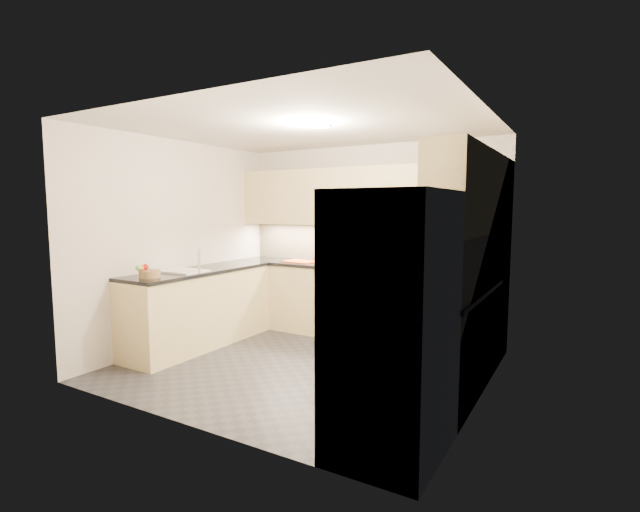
{
  "coord_description": "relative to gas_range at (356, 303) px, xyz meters",
  "views": [
    {
      "loc": [
        2.58,
        -4.05,
        1.69
      ],
      "look_at": [
        0.0,
        0.35,
        1.15
      ],
      "focal_mm": 26.0,
      "sensor_mm": 36.0,
      "label": 1
    }
  ],
  "objects": [
    {
      "name": "floor",
      "position": [
        0.0,
        -1.28,
        -0.46
      ],
      "size": [
        3.6,
        3.2,
        0.0
      ],
      "primitive_type": "cube",
      "color": "#25262B",
      "rests_on": "ground"
    },
    {
      "name": "ceiling",
      "position": [
        0.0,
        -1.28,
        2.04
      ],
      "size": [
        3.6,
        3.2,
        0.02
      ],
      "primitive_type": "cube",
      "color": "beige",
      "rests_on": "wall_back"
    },
    {
      "name": "wall_back",
      "position": [
        0.0,
        0.32,
        0.79
      ],
      "size": [
        3.6,
        0.02,
        2.5
      ],
      "primitive_type": "cube",
      "color": "beige",
      "rests_on": "floor"
    },
    {
      "name": "wall_front",
      "position": [
        0.0,
        -2.88,
        0.79
      ],
      "size": [
        3.6,
        0.02,
        2.5
      ],
      "primitive_type": "cube",
      "color": "beige",
      "rests_on": "floor"
    },
    {
      "name": "wall_left",
      "position": [
        -1.8,
        -1.28,
        0.79
      ],
      "size": [
        0.02,
        3.2,
        2.5
      ],
      "primitive_type": "cube",
      "color": "beige",
      "rests_on": "floor"
    },
    {
      "name": "wall_right",
      "position": [
        1.8,
        -1.28,
        0.79
      ],
      "size": [
        0.02,
        3.2,
        2.5
      ],
      "primitive_type": "cube",
      "color": "beige",
      "rests_on": "floor"
    },
    {
      "name": "base_cab_back_left",
      "position": [
        -1.09,
        0.02,
        -0.01
      ],
      "size": [
        1.42,
        0.6,
        0.9
      ],
      "primitive_type": "cube",
      "color": "#D7BF81",
      "rests_on": "floor"
    },
    {
      "name": "base_cab_back_right",
      "position": [
        1.09,
        0.02,
        -0.01
      ],
      "size": [
        1.42,
        0.6,
        0.9
      ],
      "primitive_type": "cube",
      "color": "#D7BF81",
      "rests_on": "floor"
    },
    {
      "name": "base_cab_right",
      "position": [
        1.5,
        -1.12,
        -0.01
      ],
      "size": [
        0.6,
        1.7,
        0.9
      ],
      "primitive_type": "cube",
      "color": "#D7BF81",
      "rests_on": "floor"
    },
    {
      "name": "base_cab_peninsula",
      "position": [
        -1.5,
        -1.28,
        -0.01
      ],
      "size": [
        0.6,
        2.0,
        0.9
      ],
      "primitive_type": "cube",
      "color": "#D7BF81",
      "rests_on": "floor"
    },
    {
      "name": "countertop_back_left",
      "position": [
        -1.09,
        0.02,
        0.47
      ],
      "size": [
        1.42,
        0.63,
        0.04
      ],
      "primitive_type": "cube",
      "color": "black",
      "rests_on": "base_cab_back_left"
    },
    {
      "name": "countertop_back_right",
      "position": [
        1.09,
        0.02,
        0.47
      ],
      "size": [
        1.42,
        0.63,
        0.04
      ],
      "primitive_type": "cube",
      "color": "black",
      "rests_on": "base_cab_back_right"
    },
    {
      "name": "countertop_right",
      "position": [
        1.5,
        -1.12,
        0.47
      ],
      "size": [
        0.63,
        1.7,
        0.04
      ],
      "primitive_type": "cube",
      "color": "black",
      "rests_on": "base_cab_right"
    },
    {
      "name": "countertop_peninsula",
      "position": [
        -1.5,
        -1.28,
        0.47
      ],
      "size": [
        0.63,
        2.0,
        0.04
      ],
      "primitive_type": "cube",
      "color": "black",
      "rests_on": "base_cab_peninsula"
    },
    {
      "name": "upper_cab_back",
      "position": [
        0.0,
        0.15,
        1.37
      ],
      "size": [
        3.6,
        0.35,
        0.75
      ],
      "primitive_type": "cube",
      "color": "#D7BF81",
      "rests_on": "wall_back"
    },
    {
      "name": "upper_cab_right",
      "position": [
        1.62,
        -1.0,
        1.37
      ],
      "size": [
        0.35,
        1.95,
        0.75
      ],
      "primitive_type": "cube",
      "color": "#D7BF81",
      "rests_on": "wall_right"
    },
    {
      "name": "backsplash_back",
      "position": [
        0.0,
        0.32,
        0.74
      ],
      "size": [
        3.6,
        0.01,
        0.51
      ],
      "primitive_type": "cube",
      "color": "tan",
      "rests_on": "wall_back"
    },
    {
      "name": "backsplash_right",
      "position": [
        1.8,
        -0.82,
        0.74
      ],
      "size": [
        0.01,
        2.3,
        0.51
      ],
      "primitive_type": "cube",
      "color": "tan",
      "rests_on": "wall_right"
    },
    {
      "name": "gas_range",
      "position": [
        0.0,
        0.0,
        0.0
      ],
      "size": [
        0.76,
        0.65,
        0.91
      ],
      "primitive_type": "cube",
      "color": "#A2A4AA",
      "rests_on": "floor"
    },
    {
      "name": "range_cooktop",
      "position": [
        0.0,
        0.0,
        0.46
      ],
      "size": [
        0.76,
        0.65,
        0.03
      ],
      "primitive_type": "cube",
      "color": "black",
      "rests_on": "gas_range"
    },
    {
      "name": "oven_door_glass",
      "position": [
        0.0,
        -0.33,
        -0.01
      ],
      "size": [
        0.62,
        0.02,
        0.45
      ],
      "primitive_type": "cube",
      "color": "black",
      "rests_on": "gas_range"
    },
    {
      "name": "oven_handle",
      "position": [
        0.0,
        -0.35,
        0.26
      ],
      "size": [
        0.6,
        0.02,
        0.02
      ],
      "primitive_type": "cylinder",
      "rotation": [
        0.0,
        1.57,
        0.0
      ],
      "color": "#B2B5BA",
      "rests_on": "gas_range"
    },
    {
      "name": "microwave",
      "position": [
        0.0,
        0.12,
        1.24
      ],
      "size": [
        0.76,
        0.4,
        0.4
      ],
      "primitive_type": "cube",
      "color": "#9EA0A5",
      "rests_on": "upper_cab_back"
    },
    {
      "name": "microwave_door",
      "position": [
        0.0,
        -0.08,
        1.24
      ],
      "size": [
        0.6,
        0.01,
        0.28
      ],
      "primitive_type": "cube",
      "color": "black",
      "rests_on": "microwave"
    },
    {
      "name": "refrigerator",
      "position": [
        1.45,
        -2.43,
        0.45
      ],
      "size": [
        0.7,
        0.9,
        1.8
      ],
      "primitive_type": "cube",
      "color": "#ADB0B5",
      "rests_on": "floor"
    },
    {
      "name": "fridge_handle_left",
      "position": [
        1.08,
        -2.61,
        0.49
      ],
      "size": [
        0.02,
        0.02,
        1.2
      ],
      "primitive_type": "cylinder",
      "color": "#B2B5BA",
      "rests_on": "refrigerator"
    },
    {
      "name": "fridge_handle_right",
      "position": [
        1.08,
        -2.25,
        0.49
      ],
      "size": [
        0.02,
        0.02,
        1.2
      ],
      "primitive_type": "cylinder",
      "color": "#B2B5BA",
      "rests_on": "refrigerator"
    },
    {
      "name": "sink_basin",
      "position": [
        -1.5,
        -1.53,
        0.42
      ],
      "size": [
        0.52,
        0.38,
        0.16
      ],
      "primitive_type": "cube",
      "color": "white",
      "rests_on": "base_cab_peninsula"
    },
    {
      "name": "faucet",
      "position": [
        -1.24,
        -1.53,
        0.62
      ],
      "size": [
        0.03,
        0.03,
        0.28
      ],
      "primitive_type": "cylinder",
      "color": "silver",
      "rests_on": "countertop_peninsula"
    },
    {
      "name": "utensil_bowl",
      "position": [
        1.61,
        -0.08,
        0.57
      ],
      "size": [
        0.35,
        0.35,
        0.17
      ],
      "primitive_type": "cylinder",
      "rotation": [
        0.0,
        0.0,
        0.23
      ],
      "color": "#5FB74E",
      "rests_on": "countertop_back_right"
    },
    {
      "name": "cutting_board",
      "position": [
        -0.85,
        0.0,
        0.49
      ],
      "size": [
        0.47,
        0.36,
        0.01
      ],
      "primitive_type": "cube",
      "rotation": [
        0.0,
        0.0,
        -0.12
      ],
      "color": "#E14D15",
      "rests_on": "countertop_back_left"
    },
    {
      "name": "fruit_basket",
      "position": [
        -1.46,
        -2.03,
        0.52
      ],
      "size": [
        0.24,
        0.24,
        0.08
      ],
      "primitive_type": "cylinder",
      "rotation": [
        0.0,
        0.0,
        0.08
      ],
      "color": "olive",
      "rests_on": "countertop_peninsula"
    },
    {
      "name": "fruit_apple",
      "position": [
        -1.5,
        -2.05,
        0.6
      ],
      "size": [
        0.07,
        0.07,
        0.07
      ],
      "primitive_type": "sphere",
      "color": "#A51512",
      "rests_on": "fruit_basket"
    },
    {
      "name": "fruit_pear",
      "position": [
        -1.49,
        -2.14,
        0.6
      ],
      "size": [
        0.07,
        0.07,
        0.07
      ],
      "primitive_type": "sphere",
      "color": "#5CA747",
      "rests_on": "fruit_basket"
    },
    {
      "name": "dish_towel_check",
      "position": [
        -0.15,
        -0.37,
        0.1
      ],
      "size": [
        0.18,
        0.09,
        0.35
      ],
      "primitive_type": "cube",
      "rotation": [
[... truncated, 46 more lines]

